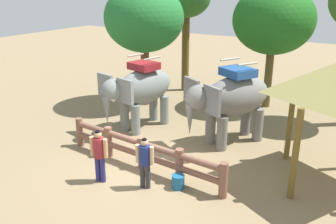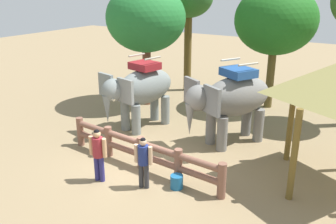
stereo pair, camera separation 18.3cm
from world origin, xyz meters
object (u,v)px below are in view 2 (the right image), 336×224
at_px(elephant_center, 232,99).
at_px(tree_far_left, 146,19).
at_px(tree_back_center, 276,20).
at_px(feed_bucket, 177,182).
at_px(log_fence, 141,150).
at_px(tourist_man_in_blue, 143,159).
at_px(elephant_near_left, 141,89).
at_px(tourist_woman_in_black, 98,151).

xyz_separation_m(elephant_center, tree_far_left, (-5.22, 2.23, 2.33)).
xyz_separation_m(tree_back_center, feed_bucket, (0.06, -8.59, -3.81)).
distance_m(log_fence, tourist_man_in_blue, 1.24).
bearing_deg(tree_far_left, feed_bucket, -48.93).
xyz_separation_m(elephant_near_left, tree_far_left, (-1.62, 2.71, 2.40)).
bearing_deg(tourist_man_in_blue, elephant_near_left, 126.56).
height_order(log_fence, tourist_man_in_blue, tourist_man_in_blue).
bearing_deg(log_fence, elephant_center, 63.40).
relative_size(tourist_man_in_blue, feed_bucket, 3.85).
height_order(elephant_near_left, tourist_woman_in_black, elephant_near_left).
height_order(elephant_near_left, feed_bucket, elephant_near_left).
bearing_deg(elephant_center, tree_far_left, 156.84).
bearing_deg(log_fence, feed_bucket, -16.33).
height_order(tree_back_center, feed_bucket, tree_back_center).
bearing_deg(feed_bucket, elephant_center, 89.42).
relative_size(log_fence, tree_back_center, 1.08).
bearing_deg(tourist_woman_in_black, elephant_near_left, 108.95).
height_order(elephant_center, tree_back_center, tree_back_center).
height_order(log_fence, elephant_center, elephant_center).
relative_size(elephant_center, feed_bucket, 8.78).
xyz_separation_m(log_fence, tourist_woman_in_black, (-0.58, -1.30, 0.35)).
xyz_separation_m(tourist_man_in_blue, feed_bucket, (0.82, 0.46, -0.70)).
xyz_separation_m(elephant_center, tree_back_center, (-0.10, 4.88, 2.30)).
distance_m(tourist_man_in_blue, tree_back_center, 9.60).
bearing_deg(tourist_man_in_blue, tourist_woman_in_black, -164.14).
distance_m(tourist_woman_in_black, tree_far_left, 8.05).
relative_size(elephant_near_left, tree_far_left, 0.62).
distance_m(elephant_center, feed_bucket, 4.01).
bearing_deg(tourist_man_in_blue, tree_far_left, 124.24).
bearing_deg(tree_back_center, log_fence, -100.67).
relative_size(elephant_center, tourist_man_in_blue, 2.28).
distance_m(elephant_near_left, elephant_center, 3.63).
bearing_deg(feed_bucket, tree_far_left, 131.07).
height_order(tourist_woman_in_black, tree_far_left, tree_far_left).
relative_size(log_fence, tree_far_left, 1.07).
bearing_deg(log_fence, elephant_near_left, 125.48).
distance_m(log_fence, tourist_woman_in_black, 1.47).
bearing_deg(tree_back_center, elephant_near_left, -123.23).
distance_m(log_fence, elephant_near_left, 3.56).
height_order(tree_far_left, tree_back_center, tree_far_left).
xyz_separation_m(log_fence, tourist_man_in_blue, (0.76, -0.92, 0.30)).
bearing_deg(feed_bucket, elephant_near_left, 137.75).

